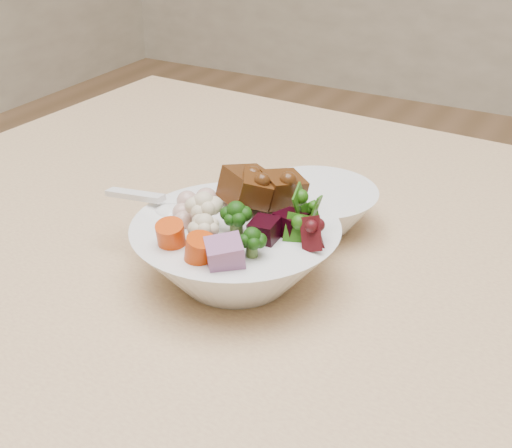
# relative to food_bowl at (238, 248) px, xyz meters

# --- Properties ---
(food_bowl) EXTENTS (0.20, 0.20, 0.11)m
(food_bowl) POSITION_rel_food_bowl_xyz_m (0.00, 0.00, 0.00)
(food_bowl) COLOR white
(food_bowl) RESTS_ON dining_table
(soup_spoon) EXTENTS (0.11, 0.03, 0.02)m
(soup_spoon) POSITION_rel_food_bowl_xyz_m (-0.08, -0.00, 0.02)
(soup_spoon) COLOR white
(soup_spoon) RESTS_ON food_bowl
(side_bowl) EXTENTS (0.14, 0.14, 0.05)m
(side_bowl) POSITION_rel_food_bowl_xyz_m (0.02, 0.13, -0.01)
(side_bowl) COLOR white
(side_bowl) RESTS_ON dining_table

